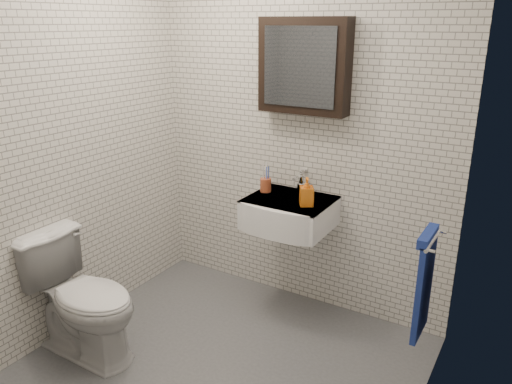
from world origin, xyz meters
The scene contains 9 objects.
ground centered at (0.00, 0.00, 0.01)m, with size 2.20×2.00×0.01m, color #515459.
room_shell centered at (0.00, 0.00, 1.47)m, with size 2.22×2.02×2.51m.
washbasin centered at (0.05, 0.73, 0.76)m, with size 0.55×0.50×0.20m.
faucet centered at (0.05, 0.93, 0.92)m, with size 0.06×0.20×0.15m.
mirror_cabinet centered at (0.05, 0.93, 1.70)m, with size 0.60×0.15×0.60m.
towel_rail centered at (1.04, 0.35, 0.72)m, with size 0.09×0.30×0.58m.
toothbrush_cup centered at (-0.16, 0.82, 0.90)m, with size 0.08×0.08×0.21m.
soap_bottle centered at (0.20, 0.72, 0.94)m, with size 0.08×0.09×0.18m, color orange.
toilet centered at (-0.80, -0.30, 0.39)m, with size 0.43×0.76×0.77m, color white.
Camera 1 is at (1.47, -2.02, 1.97)m, focal length 35.00 mm.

